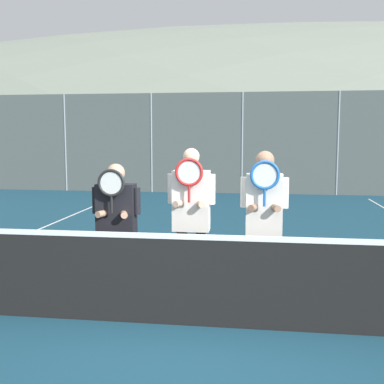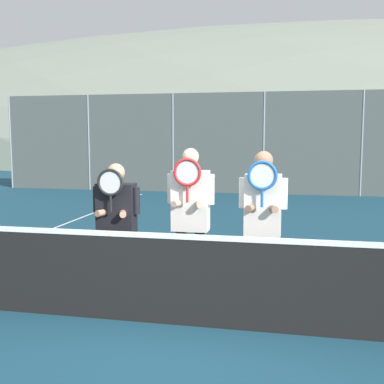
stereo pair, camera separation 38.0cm
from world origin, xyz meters
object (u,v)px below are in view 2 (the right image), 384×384
car_far_left (145,162)px  player_center_left (190,214)px  player_leftmost (116,221)px  car_left_of_center (263,163)px  player_center_right (263,218)px

car_far_left → player_center_left: bearing=-70.6°
player_leftmost → player_center_left: 0.88m
car_far_left → car_left_of_center: (5.06, 0.06, 0.03)m
car_left_of_center → player_center_left: bearing=-90.0°
player_leftmost → player_center_left: player_center_left is taller
player_leftmost → car_far_left: size_ratio=0.37×
player_center_right → car_left_of_center: size_ratio=0.44×
player_leftmost → car_far_left: 15.13m
car_far_left → player_center_right: bearing=-67.8°
car_far_left → car_left_of_center: car_left_of_center is taller
player_leftmost → car_far_left: (-4.20, 14.54, -0.14)m
car_far_left → car_left_of_center: bearing=0.7°
player_leftmost → player_center_left: bearing=9.8°
player_center_left → car_left_of_center: player_center_left is taller
player_center_left → player_center_right: player_center_left is taller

